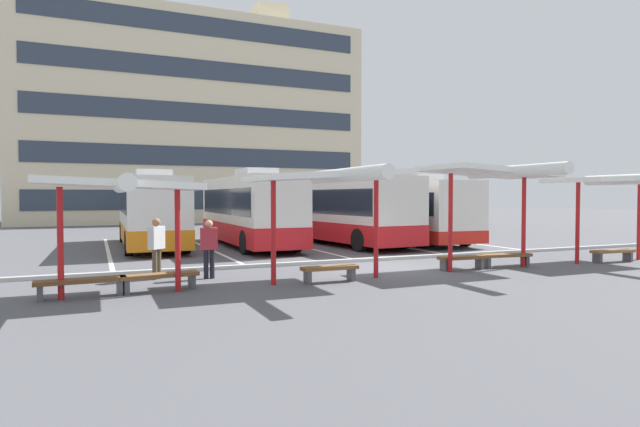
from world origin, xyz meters
TOP-DOWN VIEW (x-y plane):
  - ground_plane at (0.00, 0.00)m, footprint 160.00×160.00m
  - terminal_building at (0.03, 36.88)m, footprint 31.28×11.10m
  - coach_bus_0 at (-6.60, 10.53)m, footprint 2.68×10.08m
  - coach_bus_1 at (-2.25, 9.11)m, footprint 2.51×10.07m
  - coach_bus_2 at (2.26, 9.21)m, footprint 3.71×11.97m
  - coach_bus_3 at (6.13, 8.46)m, footprint 3.13×10.34m
  - lane_stripe_0 at (-8.50, 9.04)m, footprint 0.16×14.00m
  - lane_stripe_1 at (-4.25, 9.04)m, footprint 0.16×14.00m
  - lane_stripe_2 at (0.00, 9.04)m, footprint 0.16×14.00m
  - lane_stripe_3 at (4.25, 9.04)m, footprint 0.16×14.00m
  - lane_stripe_4 at (8.50, 9.04)m, footprint 0.16×14.00m
  - waiting_shelter_0 at (-8.42, -1.92)m, footprint 3.63×4.24m
  - bench_0 at (-9.32, -1.61)m, footprint 2.02×0.52m
  - bench_1 at (-7.52, -1.47)m, footprint 1.95×0.63m
  - waiting_shelter_1 at (-3.04, -2.01)m, footprint 4.15×4.72m
  - bench_2 at (-3.04, -1.92)m, footprint 1.63×0.43m
  - waiting_shelter_2 at (2.80, -1.88)m, footprint 4.04×4.40m
  - bench_3 at (1.90, -1.44)m, footprint 1.66×0.55m
  - bench_4 at (3.70, -1.48)m, footprint 1.84×0.64m
  - waiting_shelter_3 at (8.19, -2.12)m, footprint 4.22×4.50m
  - bench_5 at (8.19, -2.02)m, footprint 1.82×0.49m
  - platform_kerb at (0.00, 1.77)m, footprint 44.00×0.24m
  - waiting_passenger_0 at (-7.38, 0.55)m, footprint 0.51×0.52m
  - waiting_passenger_1 at (-5.97, 0.06)m, footprint 0.52×0.28m

SIDE VIEW (x-z plane):
  - ground_plane at x=0.00m, z-range 0.00..0.00m
  - lane_stripe_0 at x=-8.50m, z-range 0.00..0.01m
  - lane_stripe_1 at x=-4.25m, z-range 0.00..0.01m
  - lane_stripe_2 at x=0.00m, z-range 0.00..0.01m
  - lane_stripe_3 at x=4.25m, z-range 0.00..0.01m
  - lane_stripe_4 at x=8.50m, z-range 0.00..0.01m
  - platform_kerb at x=0.00m, z-range 0.00..0.12m
  - bench_2 at x=-3.04m, z-range 0.11..0.56m
  - bench_3 at x=1.90m, z-range 0.11..0.56m
  - bench_5 at x=8.19m, z-range 0.11..0.56m
  - bench_4 at x=3.70m, z-range 0.11..0.56m
  - bench_1 at x=-7.52m, z-range 0.12..0.57m
  - bench_0 at x=-9.32m, z-range 0.12..0.57m
  - waiting_passenger_1 at x=-5.97m, z-range 0.14..1.84m
  - waiting_passenger_0 at x=-7.38m, z-range 0.15..1.91m
  - coach_bus_3 at x=6.13m, z-range -0.11..3.36m
  - coach_bus_0 at x=-6.60m, z-range -0.14..3.42m
  - coach_bus_2 at x=2.26m, z-range -0.15..3.48m
  - coach_bus_1 at x=-2.25m, z-range -0.15..3.49m
  - waiting_shelter_0 at x=-8.42m, z-range 1.19..4.02m
  - waiting_shelter_1 at x=-3.04m, z-range 1.31..4.47m
  - waiting_shelter_3 at x=8.19m, z-range 1.35..4.51m
  - waiting_shelter_2 at x=2.80m, z-range 1.41..4.78m
  - terminal_building at x=0.03m, z-range -1.35..20.54m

